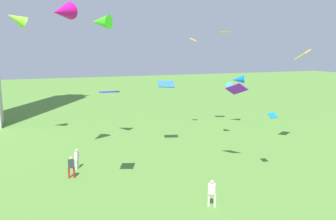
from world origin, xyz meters
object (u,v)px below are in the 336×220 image
person_0 (71,166)px  kite_flying_10 (273,115)px  kite_flying_6 (228,86)px  kite_flying_9 (303,54)px  kite_flying_1 (17,19)px  kite_flying_4 (62,11)px  person_1 (77,158)px  kite_flying_3 (110,92)px  kite_flying_5 (238,80)px  kite_flying_8 (224,32)px  kite_flying_11 (101,22)px  person_2 (212,192)px  kite_flying_0 (237,89)px  kite_flying_7 (193,40)px  kite_flying_2 (166,84)px

person_0 → kite_flying_10: (15.02, -4.70, 3.68)m
kite_flying_6 → kite_flying_9: bearing=135.2°
kite_flying_1 → kite_flying_4: (3.68, -8.51, 0.02)m
person_0 → person_1: person_1 is taller
kite_flying_3 → kite_flying_5: bearing=148.9°
kite_flying_10 → kite_flying_6: bearing=3.4°
kite_flying_4 → kite_flying_8: bearing=64.0°
person_0 → kite_flying_11: (4.25, 7.97, 11.46)m
person_2 → kite_flying_10: (7.46, 3.69, 3.66)m
kite_flying_4 → kite_flying_6: (17.41, 1.83, -7.12)m
kite_flying_0 → kite_flying_11: 14.87m
kite_flying_7 → person_0: bearing=42.8°
kite_flying_11 → kite_flying_2: bearing=113.4°
kite_flying_10 → kite_flying_2: bearing=43.3°
kite_flying_0 → kite_flying_8: bearing=137.1°
kite_flying_6 → kite_flying_8: (1.94, 4.32, 6.14)m
kite_flying_6 → kite_flying_9: kite_flying_9 is taller
kite_flying_1 → kite_flying_4: bearing=12.9°
kite_flying_3 → kite_flying_10: (12.49, -1.87, -2.23)m
kite_flying_2 → kite_flying_11: 8.77m
kite_flying_1 → kite_flying_8: (23.03, -2.36, -0.96)m
kite_flying_1 → kite_flying_11: bearing=45.8°
person_0 → kite_flying_0: 14.45m
kite_flying_6 → kite_flying_9: size_ratio=0.74×
kite_flying_1 → kite_flying_10: kite_flying_1 is taller
kite_flying_0 → kite_flying_8: 15.66m
kite_flying_0 → kite_flying_3: size_ratio=0.79×
kite_flying_7 → kite_flying_11: kite_flying_11 is taller
kite_flying_3 → kite_flying_7: (12.90, 13.17, 4.07)m
kite_flying_2 → kite_flying_11: bearing=172.3°
kite_flying_3 → kite_flying_10: size_ratio=2.13×
kite_flying_3 → kite_flying_6: 17.83m
kite_flying_0 → kite_flying_3: 10.55m
person_1 → kite_flying_6: (17.10, 4.39, 4.79)m
kite_flying_4 → kite_flying_7: bearing=67.6°
person_0 → person_2: bearing=-39.9°
kite_flying_7 → kite_flying_8: (4.30, 0.32, 0.96)m
kite_flying_8 → kite_flying_11: size_ratio=0.72×
kite_flying_0 → kite_flying_10: (1.95, -2.21, -1.96)m
kite_flying_1 → kite_flying_6: 23.24m
kite_flying_4 → kite_flying_10: 19.15m
kite_flying_5 → kite_flying_11: size_ratio=0.83×
kite_flying_4 → kite_flying_8: 20.32m
kite_flying_8 → kite_flying_9: 11.20m
person_1 → kite_flying_3: bearing=49.4°
kite_flying_1 → kite_flying_9: kite_flying_1 is taller
person_0 → kite_flying_3: 7.02m
person_0 → kite_flying_8: kite_flying_8 is taller
kite_flying_5 → kite_flying_11: kite_flying_11 is taller
kite_flying_4 → person_0: bearing=-48.4°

